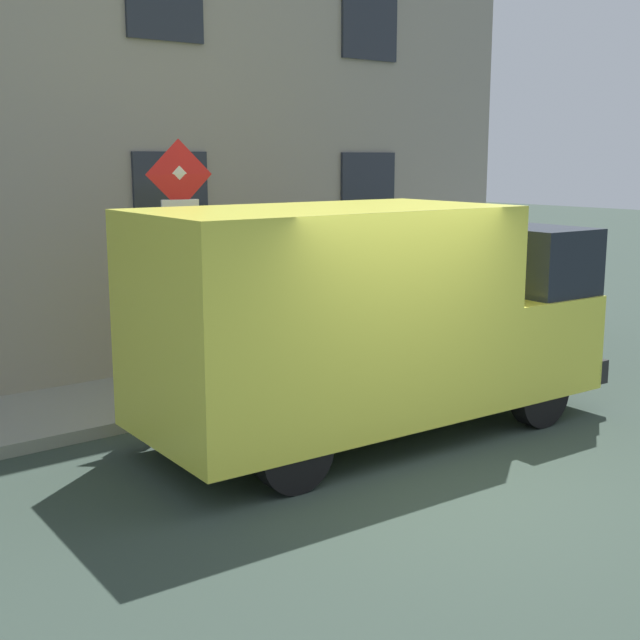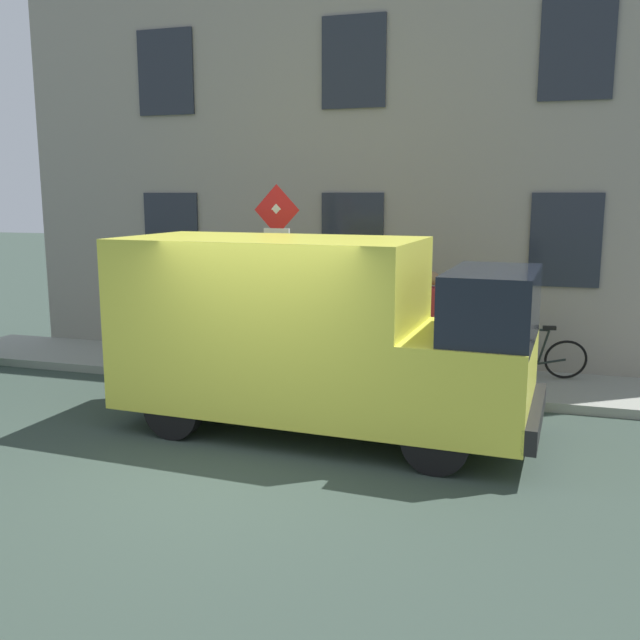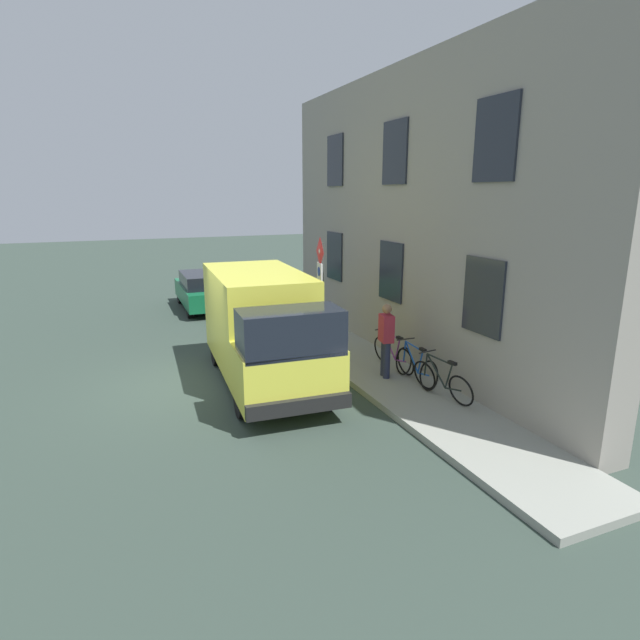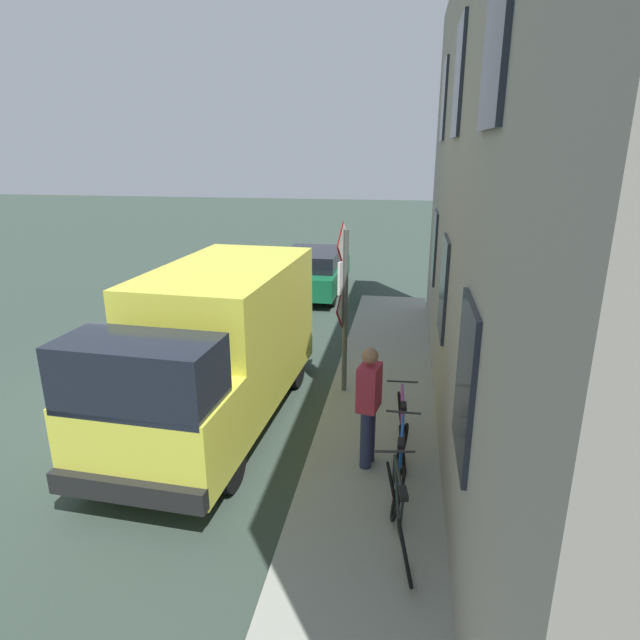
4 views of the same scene
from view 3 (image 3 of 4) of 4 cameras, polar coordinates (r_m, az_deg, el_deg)
name	(u,v)px [view 3 (image 3 of 4)]	position (r m, az deg, el deg)	size (l,w,h in m)	color
ground_plane	(198,384)	(12.18, -13.47, -6.97)	(80.00, 80.00, 0.00)	#2F3D35
sidewalk_slab	(358,359)	(13.35, 4.22, -4.41)	(1.86, 14.79, 0.14)	gray
building_facade	(405,219)	(13.31, 9.51, 11.03)	(0.75, 12.79, 7.25)	gray
sign_post_stacked	(320,283)	(13.27, 0.02, 4.20)	(0.18, 0.56, 2.94)	#474C47
delivery_van	(264,326)	(11.69, -6.31, -0.67)	(2.30, 5.43, 2.50)	#DBD843
parked_hatchback	(205,290)	(19.72, -12.70, 3.33)	(1.80, 4.02, 1.38)	#126138
bicycle_black	(442,381)	(10.91, 13.43, -6.60)	(0.51, 1.72, 0.89)	black
bicycle_blue	(416,366)	(11.67, 10.61, -5.08)	(0.46, 1.71, 0.89)	black
bicycle_purple	(393,354)	(12.45, 8.15, -3.74)	(0.46, 1.71, 0.89)	black
pedestrian	(386,338)	(11.72, 7.38, -2.00)	(0.33, 0.44, 1.72)	#262B47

